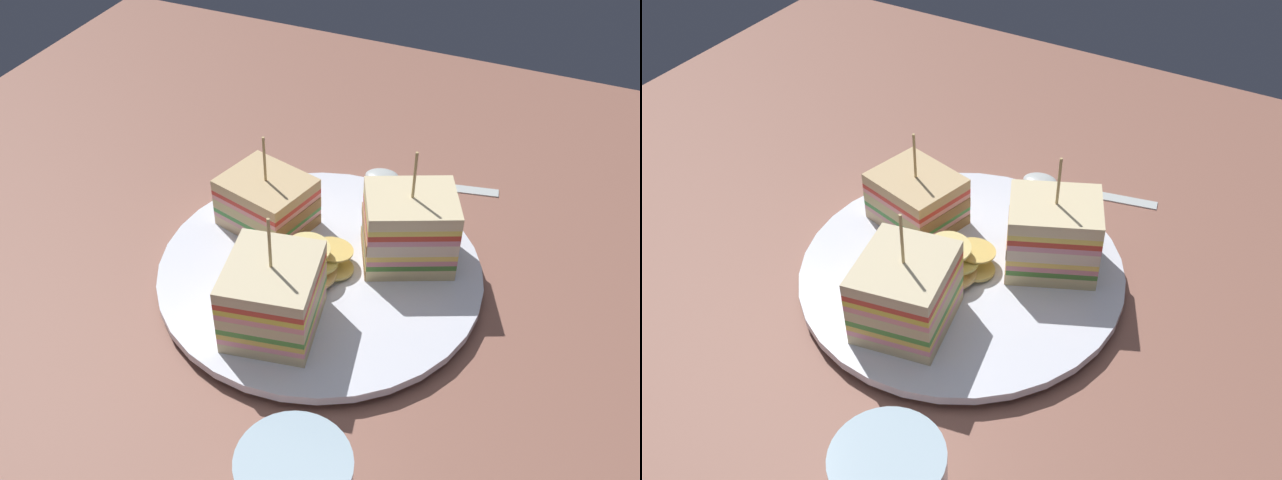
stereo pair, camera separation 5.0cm
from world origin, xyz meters
TOP-DOWN VIEW (x-y plane):
  - ground_plane at (0.00, 0.00)cm, footprint 102.11×91.29cm
  - plate at (0.00, 0.00)cm, footprint 27.68×27.68cm
  - sandwich_wedge_0 at (0.64, 7.52)cm, footprint 8.00×8.65cm
  - sandwich_wedge_1 at (-6.36, -4.07)cm, footprint 9.33×8.55cm
  - sandwich_wedge_2 at (6.66, -3.53)cm, footprint 8.87×7.89cm
  - chip_pile at (-0.23, 0.76)cm, footprint 6.68×7.33cm
  - spoon at (-1.64, -16.20)cm, footprint 13.62×4.56cm

SIDE VIEW (x-z plane):
  - ground_plane at x=0.00cm, z-range -1.80..0.00cm
  - spoon at x=-1.64cm, z-range -0.10..0.90cm
  - plate at x=0.00cm, z-range 0.15..1.61cm
  - chip_pile at x=-0.23cm, z-range 1.14..4.49cm
  - sandwich_wedge_2 at x=6.66cm, z-range -0.76..8.47cm
  - sandwich_wedge_0 at x=0.64cm, z-range -0.80..9.89cm
  - sandwich_wedge_1 at x=-6.36cm, z-range -0.73..10.15cm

